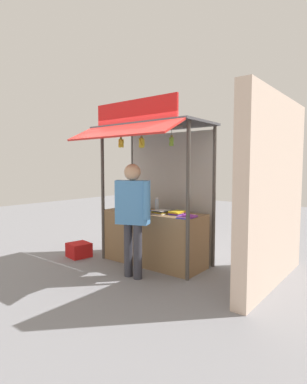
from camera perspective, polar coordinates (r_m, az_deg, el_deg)
ground_plane at (r=5.68m, az=0.00°, el=-12.84°), size 20.00×20.00×0.00m
stall_counter at (r=5.56m, az=0.00°, el=-8.33°), size 1.83×0.68×0.92m
stall_structure at (r=5.52m, az=0.80°, el=4.26°), size 2.03×1.56×2.76m
water_bottle_rear_center at (r=6.20m, az=-4.44°, el=-1.63°), size 0.07×0.07×0.24m
water_bottle_mid_right at (r=6.01m, az=-5.53°, el=-1.75°), size 0.07×0.07×0.26m
water_bottle_far_right at (r=5.57m, az=0.63°, el=-2.33°), size 0.07×0.07×0.24m
water_bottle_left at (r=5.59m, az=-1.02°, el=-2.27°), size 0.07×0.07×0.25m
magazine_stack_mid_left at (r=5.25m, az=1.36°, el=-3.67°), size 0.25×0.28×0.06m
magazine_stack_front_right at (r=5.39m, az=-2.24°, el=-3.61°), size 0.25×0.32×0.03m
magazine_stack_back_left at (r=5.20m, az=4.32°, el=-3.78°), size 0.20×0.29×0.06m
magazine_stack_front_left at (r=4.86m, az=6.12°, el=-4.51°), size 0.24×0.32×0.04m
banana_bunch_rightmost at (r=5.02m, az=-2.20°, el=8.97°), size 0.12×0.12×0.28m
banana_bunch_inner_right at (r=4.67m, az=3.32°, el=9.23°), size 0.08×0.08×0.27m
banana_bunch_inner_left at (r=5.33m, az=-5.94°, el=8.87°), size 0.11×0.11×0.26m
vendor_person at (r=4.76m, az=-3.82°, el=-3.25°), size 0.66×0.38×1.75m
plastic_crate at (r=6.18m, az=-13.46°, el=-10.25°), size 0.44×0.44×0.26m
neighbour_wall at (r=4.78m, az=21.11°, el=0.05°), size 0.20×2.40×2.70m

